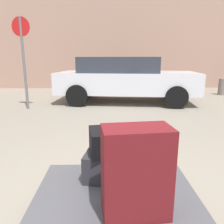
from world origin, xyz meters
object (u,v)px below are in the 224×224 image
luggage_cart (116,197)px  suitcase_charcoal_stacked_top (115,165)px  duffel_bag_black_topmost_pile (115,141)px  bollard_kerb_near (183,87)px  parked_car (125,78)px  no_parking_sign (23,54)px  suitcase_maroon_rear_right (136,172)px  bollard_kerb_mid (222,87)px

luggage_cart → suitcase_charcoal_stacked_top: (0.01, 0.19, 0.19)m
duffel_bag_black_topmost_pile → bollard_kerb_near: bearing=58.0°
duffel_bag_black_topmost_pile → parked_car: 5.30m
bollard_kerb_near → no_parking_sign: (-5.16, -2.29, 1.18)m
luggage_cart → no_parking_sign: 5.18m
duffel_bag_black_topmost_pile → parked_car: parked_car is taller
suitcase_maroon_rear_right → bollard_kerb_near: 7.59m
bollard_kerb_near → luggage_cart: bearing=-113.0°
suitcase_charcoal_stacked_top → parked_car: bearing=94.8°
parked_car → bollard_kerb_near: bearing=29.1°
duffel_bag_black_topmost_pile → parked_car: (0.51, 5.27, 0.08)m
suitcase_maroon_rear_right → bollard_kerb_mid: (4.26, 7.06, -0.33)m
suitcase_maroon_rear_right → bollard_kerb_mid: suitcase_maroon_rear_right is taller
suitcase_maroon_rear_right → duffel_bag_black_topmost_pile: 0.49m
suitcase_maroon_rear_right → parked_car: 5.76m
luggage_cart → duffel_bag_black_topmost_pile: bearing=88.3°
no_parking_sign → suitcase_charcoal_stacked_top: bearing=-61.9°
parked_car → bollard_kerb_near: (2.36, 1.31, -0.45)m
suitcase_maroon_rear_right → no_parking_sign: no_parking_sign is taller
suitcase_charcoal_stacked_top → suitcase_maroon_rear_right: 0.53m
suitcase_charcoal_stacked_top → suitcase_maroon_rear_right: bearing=-66.2°
suitcase_maroon_rear_right → bollard_kerb_mid: bearing=52.2°
suitcase_charcoal_stacked_top → no_parking_sign: bearing=128.4°
bollard_kerb_near → bollard_kerb_mid: (1.51, 0.00, 0.00)m
suitcase_charcoal_stacked_top → suitcase_maroon_rear_right: size_ratio=0.83×
luggage_cart → no_parking_sign: (-2.28, 4.49, 1.23)m
suitcase_maroon_rear_right → parked_car: size_ratio=0.14×
suitcase_maroon_rear_right → bollard_kerb_near: (2.75, 7.06, -0.33)m
duffel_bag_black_topmost_pile → parked_car: bearing=76.0°
luggage_cart → suitcase_maroon_rear_right: bearing=-67.3°
suitcase_charcoal_stacked_top → bollard_kerb_mid: size_ratio=0.81×
parked_car → bollard_kerb_mid: (3.87, 1.31, -0.45)m
luggage_cart → bollard_kerb_mid: (4.38, 6.78, 0.04)m
suitcase_charcoal_stacked_top → no_parking_sign: size_ratio=0.21×
parked_car → no_parking_sign: size_ratio=1.85×
parked_car → no_parking_sign: bearing=-160.8°
suitcase_charcoal_stacked_top → bollard_kerb_mid: bearing=66.7°
parked_car → luggage_cart: bearing=-95.4°
luggage_cart → parked_car: 5.51m
bollard_kerb_mid → no_parking_sign: size_ratio=0.26×
luggage_cart → parked_car: (0.52, 5.46, 0.49)m
suitcase_charcoal_stacked_top → bollard_kerb_near: bearing=76.8°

